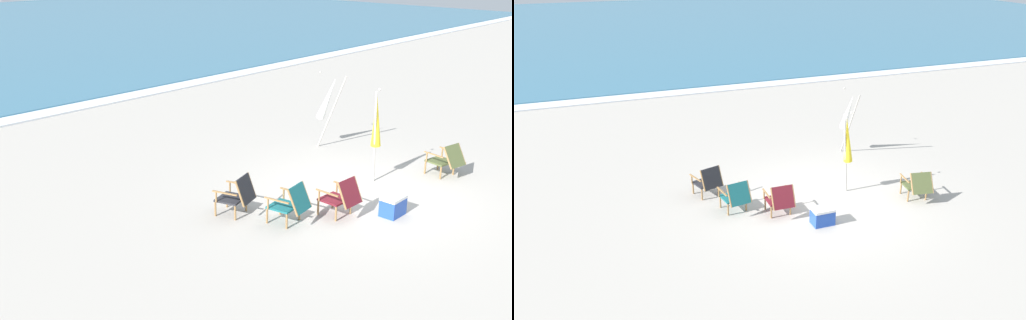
{
  "view_description": "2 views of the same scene",
  "coord_description": "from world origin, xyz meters",
  "views": [
    {
      "loc": [
        -10.01,
        -6.26,
        4.91
      ],
      "look_at": [
        -1.43,
        1.77,
        0.75
      ],
      "focal_mm": 42.0,
      "sensor_mm": 36.0,
      "label": 1
    },
    {
      "loc": [
        -4.95,
        -9.63,
        5.75
      ],
      "look_at": [
        -0.84,
        1.31,
        0.73
      ],
      "focal_mm": 35.0,
      "sensor_mm": 36.0,
      "label": 2
    }
  ],
  "objects": [
    {
      "name": "umbrella_furled_white",
      "position": [
        2.05,
        2.53,
        1.3
      ],
      "size": [
        0.28,
        0.85,
        2.0
      ],
      "color": "#B7B2A8",
      "rests_on": "ground"
    },
    {
      "name": "cooler_box",
      "position": [
        -0.42,
        -0.93,
        0.2
      ],
      "size": [
        0.49,
        0.35,
        0.4
      ],
      "color": "blue",
      "rests_on": "ground"
    },
    {
      "name": "beach_chair_front_left",
      "position": [
        -1.17,
        -0.23,
        0.43
      ],
      "size": [
        0.61,
        0.73,
        0.8
      ],
      "color": "maroon",
      "rests_on": "ground"
    },
    {
      "name": "beach_chair_back_left",
      "position": [
        -2.07,
        0.28,
        0.43
      ],
      "size": [
        0.68,
        0.8,
        0.8
      ],
      "color": "#196066",
      "rests_on": "ground"
    },
    {
      "name": "beach_chair_far_center",
      "position": [
        2.25,
        -0.7,
        0.42
      ],
      "size": [
        0.7,
        0.85,
        0.78
      ],
      "color": "#515B33",
      "rests_on": "ground"
    },
    {
      "name": "surf_band",
      "position": [
        0.0,
        11.08,
        0.03
      ],
      "size": [
        80.0,
        1.1,
        0.06
      ],
      "primitive_type": "cube",
      "color": "white",
      "rests_on": "ground"
    },
    {
      "name": "ground_plane",
      "position": [
        0.0,
        0.0,
        0.0
      ],
      "size": [
        80.0,
        80.0,
        0.0
      ],
      "primitive_type": "plane",
      "color": "#B2AAA0"
    },
    {
      "name": "umbrella_furled_yellow",
      "position": [
        0.81,
        0.31,
        1.39
      ],
      "size": [
        0.4,
        0.31,
        2.12
      ],
      "color": "#B7B2A8",
      "rests_on": "ground"
    },
    {
      "name": "beach_chair_front_right",
      "position": [
        -2.48,
        1.28,
        0.43
      ],
      "size": [
        0.75,
        0.82,
        0.82
      ],
      "color": "#28282D",
      "rests_on": "ground"
    }
  ]
}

